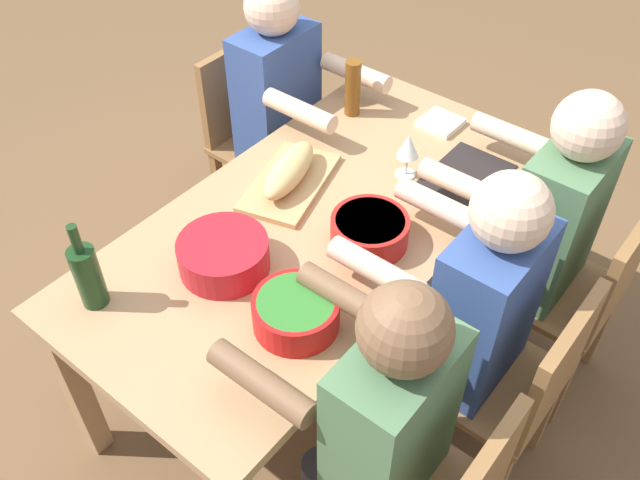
% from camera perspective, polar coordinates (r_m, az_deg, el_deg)
% --- Properties ---
extents(ground_plane, '(8.00, 8.00, 0.00)m').
position_cam_1_polar(ground_plane, '(2.75, -0.00, -9.46)').
color(ground_plane, brown).
extents(dining_table, '(1.72, 0.85, 0.74)m').
position_cam_1_polar(dining_table, '(2.26, -0.00, 0.38)').
color(dining_table, '#A87F56').
rests_on(dining_table, ground_plane).
extents(chair_far_center, '(0.40, 0.40, 0.85)m').
position_cam_1_polar(chair_far_center, '(2.17, 15.97, -11.49)').
color(chair_far_center, olive).
rests_on(chair_far_center, ground_plane).
extents(diner_far_center, '(0.41, 0.53, 1.20)m').
position_cam_1_polar(diner_far_center, '(2.03, 12.59, -5.56)').
color(diner_far_center, '#2D2D38').
rests_on(diner_far_center, ground_plane).
extents(chair_far_left, '(0.40, 0.40, 0.85)m').
position_cam_1_polar(chair_far_left, '(2.47, 20.90, -4.06)').
color(chair_far_left, olive).
rests_on(chair_far_left, ground_plane).
extents(diner_far_left, '(0.41, 0.53, 1.20)m').
position_cam_1_polar(diner_far_left, '(2.36, 18.23, 1.44)').
color(diner_far_left, '#2D2D38').
rests_on(diner_far_left, ground_plane).
extents(diner_far_right, '(0.41, 0.53, 1.20)m').
position_cam_1_polar(diner_far_right, '(1.77, 4.83, -14.81)').
color(diner_far_right, '#2D2D38').
rests_on(diner_far_right, ground_plane).
extents(chair_near_left, '(0.40, 0.40, 0.85)m').
position_cam_1_polar(chair_near_left, '(3.03, -5.51, 9.06)').
color(chair_near_left, olive).
rests_on(chair_near_left, ground_plane).
extents(diner_near_left, '(0.41, 0.53, 1.20)m').
position_cam_1_polar(diner_near_left, '(2.81, -3.01, 11.34)').
color(diner_near_left, '#2D2D38').
rests_on(diner_near_left, ground_plane).
extents(serving_bowl_fruit, '(0.24, 0.24, 0.09)m').
position_cam_1_polar(serving_bowl_fruit, '(2.08, 4.26, 0.96)').
color(serving_bowl_fruit, red).
rests_on(serving_bowl_fruit, dining_table).
extents(serving_bowl_greens, '(0.24, 0.24, 0.10)m').
position_cam_1_polar(serving_bowl_greens, '(1.85, -2.04, -5.97)').
color(serving_bowl_greens, red).
rests_on(serving_bowl_greens, dining_table).
extents(serving_bowl_pasta, '(0.27, 0.27, 0.10)m').
position_cam_1_polar(serving_bowl_pasta, '(2.01, -8.11, -1.12)').
color(serving_bowl_pasta, '#B21923').
rests_on(serving_bowl_pasta, dining_table).
extents(cutting_board, '(0.45, 0.32, 0.02)m').
position_cam_1_polar(cutting_board, '(2.31, -2.56, 4.84)').
color(cutting_board, tan).
rests_on(cutting_board, dining_table).
extents(bread_loaf, '(0.34, 0.20, 0.09)m').
position_cam_1_polar(bread_loaf, '(2.28, -2.61, 5.91)').
color(bread_loaf, tan).
rests_on(bread_loaf, cutting_board).
extents(wine_bottle, '(0.08, 0.08, 0.29)m').
position_cam_1_polar(wine_bottle, '(1.97, -18.91, -2.79)').
color(wine_bottle, '#193819').
rests_on(wine_bottle, dining_table).
extents(beer_bottle, '(0.06, 0.06, 0.22)m').
position_cam_1_polar(beer_bottle, '(2.61, 2.77, 12.61)').
color(beer_bottle, brown).
rests_on(beer_bottle, dining_table).
extents(wine_glass, '(0.08, 0.08, 0.17)m').
position_cam_1_polar(wine_glass, '(2.31, 7.41, 7.71)').
color(wine_glass, silver).
rests_on(wine_glass, dining_table).
extents(placemat_far_left, '(0.32, 0.23, 0.01)m').
position_cam_1_polar(placemat_far_left, '(2.41, 12.17, 5.29)').
color(placemat_far_left, black).
rests_on(placemat_far_left, dining_table).
extents(fork_far_right, '(0.04, 0.17, 0.01)m').
position_cam_1_polar(fork_far_right, '(1.78, -5.79, -11.87)').
color(fork_far_right, silver).
rests_on(fork_far_right, dining_table).
extents(napkin_stack, '(0.14, 0.14, 0.02)m').
position_cam_1_polar(napkin_stack, '(2.63, 10.10, 9.67)').
color(napkin_stack, white).
rests_on(napkin_stack, dining_table).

